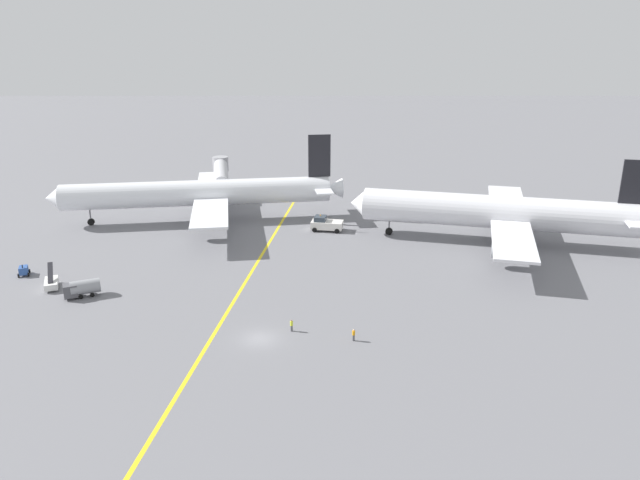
# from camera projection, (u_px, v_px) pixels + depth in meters

# --- Properties ---
(ground_plane) EXTENTS (600.00, 600.00, 0.00)m
(ground_plane) POSITION_uv_depth(u_px,v_px,m) (259.00, 339.00, 74.59)
(ground_plane) COLOR slate
(taxiway_stripe) EXTENTS (14.60, 119.23, 0.01)m
(taxiway_stripe) POSITION_uv_depth(u_px,v_px,m) (231.00, 304.00, 84.05)
(taxiway_stripe) COLOR yellow
(taxiway_stripe) RESTS_ON ground
(airliner_at_gate_left) EXTENTS (56.95, 43.09, 16.48)m
(airliner_at_gate_left) POSITION_uv_depth(u_px,v_px,m) (200.00, 193.00, 119.52)
(airliner_at_gate_left) COLOR white
(airliner_at_gate_left) RESTS_ON ground
(airliner_being_pushed) EXTENTS (51.56, 45.38, 15.83)m
(airliner_being_pushed) POSITION_uv_depth(u_px,v_px,m) (497.00, 212.00, 106.93)
(airliner_being_pushed) COLOR silver
(airliner_being_pushed) RESTS_ON ground
(pushback_tug) EXTENTS (9.19, 4.12, 3.04)m
(pushback_tug) POSITION_uv_depth(u_px,v_px,m) (325.00, 224.00, 114.89)
(pushback_tug) COLOR white
(pushback_tug) RESTS_ON ground
(gse_belt_loader_portside) EXTENTS (3.09, 5.04, 3.02)m
(gse_belt_loader_portside) POSITION_uv_depth(u_px,v_px,m) (50.00, 283.00, 89.09)
(gse_belt_loader_portside) COLOR silver
(gse_belt_loader_portside) RESTS_ON ground
(gse_gpu_cart_small) EXTENTS (2.19, 2.50, 1.90)m
(gse_gpu_cart_small) POSITION_uv_depth(u_px,v_px,m) (22.00, 271.00, 93.74)
(gse_gpu_cart_small) COLOR #2D5199
(gse_gpu_cart_small) RESTS_ON ground
(gse_fuel_bowser_stubby) EXTENTS (5.24, 3.74, 2.40)m
(gse_fuel_bowser_stubby) POSITION_uv_depth(u_px,v_px,m) (80.00, 288.00, 85.96)
(gse_fuel_bowser_stubby) COLOR gray
(gse_fuel_bowser_stubby) RESTS_ON ground
(ground_crew_wing_walker_right) EXTENTS (0.36, 0.36, 1.55)m
(ground_crew_wing_walker_right) POSITION_uv_depth(u_px,v_px,m) (291.00, 325.00, 76.22)
(ground_crew_wing_walker_right) COLOR #4C4C51
(ground_crew_wing_walker_right) RESTS_ON ground
(ground_crew_ramp_agent_by_cones) EXTENTS (0.36, 0.36, 1.54)m
(ground_crew_ramp_agent_by_cones) POSITION_uv_depth(u_px,v_px,m) (353.00, 335.00, 73.86)
(ground_crew_ramp_agent_by_cones) COLOR #4C4C51
(ground_crew_ramp_agent_by_cones) RESTS_ON ground
(jet_bridge) EXTENTS (6.94, 23.06, 6.29)m
(jet_bridge) POSITION_uv_depth(u_px,v_px,m) (220.00, 171.00, 143.32)
(jet_bridge) COLOR #B7B7BC
(jet_bridge) RESTS_ON ground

